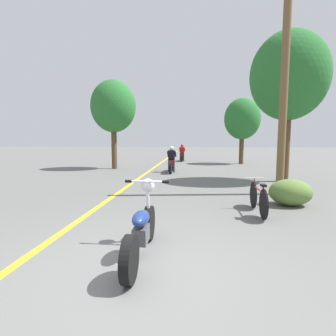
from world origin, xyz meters
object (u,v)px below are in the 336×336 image
object	(u,v)px
roadside_tree_right_near	(289,76)
bicycle_parked	(258,198)
motorcycle_foreground	(142,228)
roadside_tree_right_far	(242,119)
motorcycle_rider_far	(182,155)
roadside_tree_left	(113,107)
motorcycle_rider_lead	(172,162)
utility_pole	(285,73)

from	to	relation	value
roadside_tree_right_near	bicycle_parked	bearing A→B (deg)	-114.23
roadside_tree_right_near	motorcycle_foreground	size ratio (longest dim) A/B	3.04
roadside_tree_right_far	motorcycle_rider_far	xyz separation A→B (m)	(-4.37, 2.01, -2.68)
roadside_tree_left	bicycle_parked	size ratio (longest dim) A/B	3.14
motorcycle_rider_far	bicycle_parked	bearing A→B (deg)	-80.79
bicycle_parked	motorcycle_rider_far	bearing A→B (deg)	99.21
roadside_tree_left	motorcycle_foreground	xyz separation A→B (m)	(3.97, -11.58, -3.24)
roadside_tree_left	motorcycle_rider_lead	xyz separation A→B (m)	(3.56, -1.39, -3.13)
roadside_tree_right_near	motorcycle_rider_lead	distance (m)	6.75
roadside_tree_right_near	roadside_tree_right_far	size ratio (longest dim) A/B	1.29
motorcycle_foreground	motorcycle_rider_far	xyz separation A→B (m)	(-0.17, 17.63, 0.10)
roadside_tree_left	utility_pole	bearing A→B (deg)	-42.16
roadside_tree_right_near	motorcycle_foreground	xyz separation A→B (m)	(-4.55, -7.53, -3.83)
roadside_tree_right_near	bicycle_parked	xyz separation A→B (m)	(-2.26, -5.03, -3.90)
utility_pole	roadside_tree_right_far	world-z (taller)	utility_pole
bicycle_parked	motorcycle_foreground	bearing A→B (deg)	-132.38
utility_pole	roadside_tree_left	xyz separation A→B (m)	(-7.47, 6.76, -0.09)
roadside_tree_right_near	roadside_tree_right_far	xyz separation A→B (m)	(-0.35, 8.09, -1.06)
motorcycle_rider_far	bicycle_parked	size ratio (longest dim) A/B	1.21
motorcycle_rider_far	bicycle_parked	world-z (taller)	motorcycle_rider_far
roadside_tree_right_far	roadside_tree_left	xyz separation A→B (m)	(-8.17, -4.04, 0.46)
utility_pole	motorcycle_rider_lead	world-z (taller)	utility_pole
motorcycle_foreground	motorcycle_rider_lead	bearing A→B (deg)	92.29
roadside_tree_right_near	bicycle_parked	distance (m)	6.76
roadside_tree_left	bicycle_parked	world-z (taller)	roadside_tree_left
roadside_tree_right_far	roadside_tree_left	world-z (taller)	roadside_tree_left
motorcycle_rider_lead	motorcycle_rider_far	bearing A→B (deg)	88.18
roadside_tree_right_near	motorcycle_rider_far	size ratio (longest dim) A/B	3.02
motorcycle_foreground	motorcycle_rider_far	bearing A→B (deg)	90.56
motorcycle_rider_lead	motorcycle_rider_far	xyz separation A→B (m)	(0.24, 7.43, -0.01)
roadside_tree_right_far	motorcycle_foreground	world-z (taller)	roadside_tree_right_far
utility_pole	motorcycle_rider_far	xyz separation A→B (m)	(-3.67, 12.81, -3.23)
motorcycle_foreground	utility_pole	bearing A→B (deg)	54.03
motorcycle_rider_lead	motorcycle_foreground	bearing A→B (deg)	-87.71
motorcycle_foreground	bicycle_parked	size ratio (longest dim) A/B	1.20
roadside_tree_right_far	motorcycle_rider_lead	bearing A→B (deg)	-130.33
roadside_tree_right_far	motorcycle_foreground	bearing A→B (deg)	-105.05
roadside_tree_right_far	motorcycle_rider_far	bearing A→B (deg)	155.33
motorcycle_rider_lead	bicycle_parked	distance (m)	8.15
motorcycle_rider_lead	bicycle_parked	xyz separation A→B (m)	(2.69, -7.69, -0.17)
roadside_tree_right_far	utility_pole	bearing A→B (deg)	-93.71
motorcycle_foreground	motorcycle_rider_lead	size ratio (longest dim) A/B	0.95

